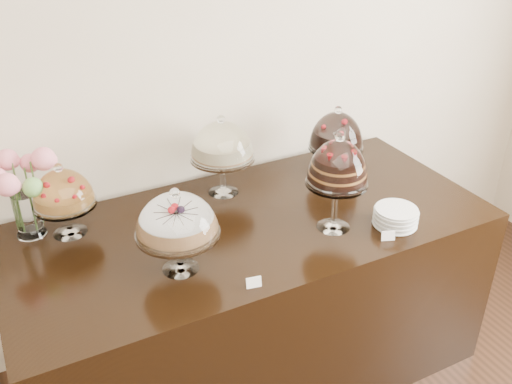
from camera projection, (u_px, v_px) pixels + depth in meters
name	position (u px, v px, depth m)	size (l,w,h in m)	color
wall_back	(172.00, 65.00, 2.68)	(5.00, 0.04, 3.00)	beige
display_counter	(251.00, 298.00, 2.82)	(2.20, 1.00, 0.90)	black
cake_stand_sugar_sponge	(177.00, 219.00, 2.18)	(0.33, 0.33, 0.37)	white
cake_stand_choco_layer	(338.00, 167.00, 2.41)	(0.27, 0.27, 0.46)	white
cake_stand_cheesecake	(222.00, 144.00, 2.71)	(0.31, 0.31, 0.41)	white
cake_stand_dark_choco	(337.00, 134.00, 2.89)	(0.28, 0.28, 0.38)	white
cake_stand_fruit_tart	(63.00, 192.00, 2.42)	(0.27, 0.27, 0.34)	white
flower_vase	(23.00, 187.00, 2.40)	(0.29, 0.25, 0.39)	white
plate_stack	(396.00, 217.00, 2.56)	(0.19, 0.19, 0.08)	silver
price_card_left	(254.00, 282.00, 2.18)	(0.06, 0.01, 0.04)	white
price_card_right	(388.00, 236.00, 2.46)	(0.06, 0.01, 0.04)	white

